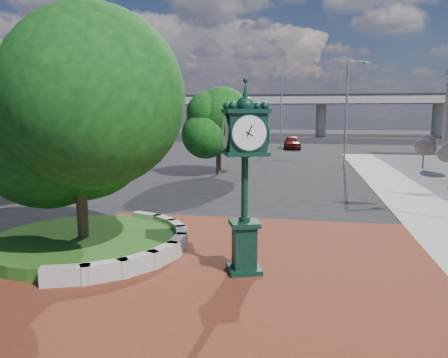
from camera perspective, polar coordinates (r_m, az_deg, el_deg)
ground at (r=13.72m, az=1.27°, el=-10.21°), size 200.00×200.00×0.00m
plaza at (r=12.79m, az=0.54°, el=-11.56°), size 12.00×12.00×0.04m
planter_wall at (r=14.29m, az=-9.62°, el=-8.41°), size 2.96×6.77×0.54m
grass_bed at (r=15.23m, az=-17.83°, el=-7.91°), size 6.10×6.10×0.40m
overpass at (r=82.87m, az=8.96°, el=10.09°), size 90.00×12.00×7.50m
tree_planter at (r=14.64m, az=-18.47°, el=5.44°), size 5.20×5.20×6.33m
tree_street at (r=31.43m, az=-0.72°, el=6.53°), size 4.40×4.40×5.45m
post_clock at (r=11.80m, az=2.74°, el=1.10°), size 1.34×1.34×5.26m
parked_car at (r=53.70m, az=8.89°, el=4.74°), size 2.33×4.81×1.58m
street_lamp_near at (r=36.49m, az=16.01°, el=9.19°), size 1.81×0.83×8.44m
street_lamp_far at (r=56.69m, az=7.72°, el=9.49°), size 2.01×0.26×8.98m
shrub_far at (r=37.71m, az=24.65°, el=3.61°), size 1.20×1.20×2.20m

